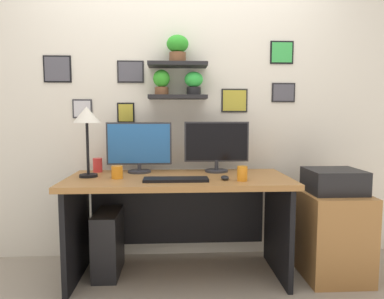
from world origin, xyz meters
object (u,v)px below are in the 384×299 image
pen_cup (242,174)px  water_cup (98,165)px  desk (179,203)px  computer_mouse (225,178)px  desk_lamp (87,120)px  printer (334,181)px  coffee_mug (117,172)px  monitor_left (139,147)px  drawer_cabinet (332,234)px  monitor_right (217,145)px  computer_tower_left (108,243)px  keyboard (176,179)px

pen_cup → water_cup: size_ratio=0.91×
desk → computer_mouse: size_ratio=17.78×
desk_lamp → desk: bearing=1.9°
desk → pen_cup: 0.55m
desk → printer: printer is taller
desk_lamp → coffee_mug: bearing=-18.1°
monitor_left → drawer_cabinet: size_ratio=0.80×
pen_cup → drawer_cabinet: (0.70, 0.13, -0.48)m
pen_cup → drawer_cabinet: 0.86m
desk_lamp → printer: bearing=-2.3°
monitor_right → water_cup: 0.95m
coffee_mug → computer_tower_left: (-0.10, 0.12, -0.56)m
monitor_left → desk: bearing=-28.3°
drawer_cabinet → computer_tower_left: drawer_cabinet is taller
desk_lamp → water_cup: desk_lamp is taller
monitor_left → keyboard: (0.28, -0.37, -0.19)m
desk → coffee_mug: 0.51m
pen_cup → monitor_left: bearing=151.9°
pen_cup → printer: (0.70, 0.13, -0.08)m
pen_cup → coffee_mug: bearing=171.2°
monitor_right → computer_mouse: monitor_right is taller
monitor_right → keyboard: bearing=-131.0°
computer_tower_left → drawer_cabinet: bearing=-4.1°
water_cup → drawer_cabinet: water_cup is taller
desk → drawer_cabinet: (1.13, -0.09, -0.22)m
coffee_mug → monitor_left: bearing=62.9°
water_cup → printer: 1.79m
desk_lamp → computer_tower_left: bearing=21.4°
monitor_right → computer_tower_left: size_ratio=1.06×
monitor_left → pen_cup: (0.73, -0.39, -0.15)m
pen_cup → drawer_cabinet: pen_cup is taller
monitor_left → monitor_right: size_ratio=0.99×
computer_mouse → drawer_cabinet: computer_mouse is taller
monitor_left → computer_tower_left: monitor_left is taller
printer → computer_tower_left: size_ratio=0.80×
water_cup → computer_tower_left: bearing=-59.2°
keyboard → printer: 1.16m
drawer_cabinet → printer: size_ratio=1.66×
keyboard → computer_tower_left: size_ratio=0.92×
pen_cup → computer_mouse: bearing=159.6°
monitor_right → pen_cup: (0.13, -0.39, -0.16)m
keyboard → water_cup: 0.73m
monitor_left → keyboard: 0.50m
coffee_mug → pen_cup: pen_cup is taller
coffee_mug → desk: bearing=12.1°
desk_lamp → pen_cup: bearing=-10.8°
desk_lamp → printer: 1.84m
keyboard → monitor_right: bearing=49.0°
printer → desk_lamp: bearing=177.7°
keyboard → drawer_cabinet: size_ratio=0.70×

